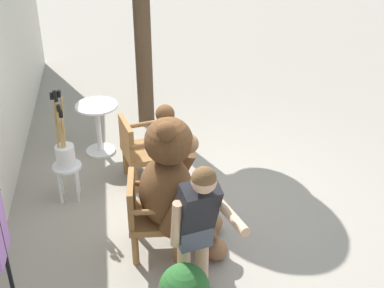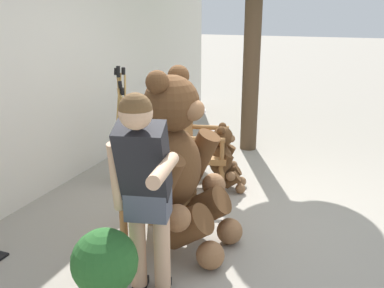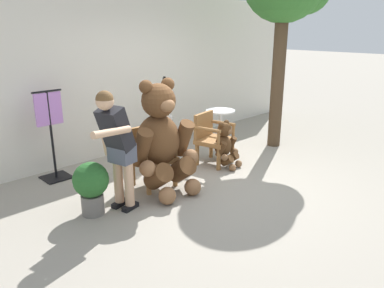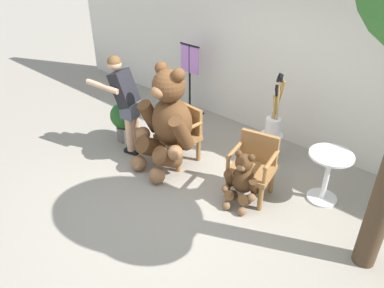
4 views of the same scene
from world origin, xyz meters
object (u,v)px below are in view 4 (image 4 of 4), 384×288
at_px(wooden_chair_right, 253,165).
at_px(person_visitor, 125,98).
at_px(potted_plant, 124,119).
at_px(wooden_chair_left, 181,132).
at_px(round_side_table, 328,172).
at_px(white_stool, 271,140).
at_px(teddy_bear_small, 242,180).
at_px(clothing_display_stand, 190,79).
at_px(teddy_bear_large, 167,120).
at_px(brush_bucket, 274,121).

height_order(wooden_chair_right, person_visitor, person_visitor).
distance_m(person_visitor, potted_plant, 0.62).
bearing_deg(wooden_chair_right, wooden_chair_left, 179.95).
xyz_separation_m(wooden_chair_left, round_side_table, (2.11, 0.52, -0.01)).
height_order(white_stool, round_side_table, round_side_table).
relative_size(wooden_chair_left, wooden_chair_right, 1.00).
bearing_deg(teddy_bear_small, clothing_display_stand, 146.10).
distance_m(teddy_bear_large, brush_bucket, 1.57).
relative_size(teddy_bear_large, round_side_table, 2.20).
distance_m(wooden_chair_right, potted_plant, 2.42).
height_order(white_stool, potted_plant, potted_plant).
bearing_deg(clothing_display_stand, teddy_bear_large, -58.90).
bearing_deg(teddy_bear_large, potted_plant, 177.15).
height_order(potted_plant, clothing_display_stand, clothing_display_stand).
bearing_deg(person_visitor, wooden_chair_left, 24.54).
height_order(wooden_chair_right, potted_plant, wooden_chair_right).
bearing_deg(wooden_chair_right, teddy_bear_large, -168.64).
height_order(person_visitor, clothing_display_stand, person_visitor).
height_order(wooden_chair_right, teddy_bear_large, teddy_bear_large).
height_order(person_visitor, potted_plant, person_visitor).
distance_m(teddy_bear_large, potted_plant, 1.15).
distance_m(wooden_chair_left, potted_plant, 1.12).
height_order(teddy_bear_small, round_side_table, teddy_bear_small).
xyz_separation_m(white_stool, potted_plant, (-2.16, -1.09, 0.04)).
xyz_separation_m(wooden_chair_left, teddy_bear_large, (-0.01, -0.27, 0.31)).
relative_size(teddy_bear_small, person_visitor, 0.50).
distance_m(teddy_bear_small, round_side_table, 1.12).
xyz_separation_m(person_visitor, clothing_display_stand, (-0.11, 1.59, -0.20)).
bearing_deg(person_visitor, white_stool, 33.82).
relative_size(person_visitor, round_side_table, 2.16).
height_order(round_side_table, clothing_display_stand, clothing_display_stand).
distance_m(person_visitor, round_side_table, 3.08).
distance_m(white_stool, round_side_table, 1.11).
distance_m(potted_plant, clothing_display_stand, 1.48).
xyz_separation_m(round_side_table, potted_plant, (-3.21, -0.73, -0.05)).
bearing_deg(round_side_table, person_visitor, -163.05).
xyz_separation_m(teddy_bear_large, white_stool, (1.07, 1.15, -0.42)).
xyz_separation_m(person_visitor, potted_plant, (-0.30, 0.15, -0.52)).
distance_m(wooden_chair_left, brush_bucket, 1.40).
height_order(wooden_chair_left, potted_plant, wooden_chair_left).
relative_size(round_side_table, potted_plant, 1.06).
xyz_separation_m(white_stool, brush_bucket, (0.00, 0.00, 0.32)).
xyz_separation_m(teddy_bear_large, potted_plant, (-1.09, 0.05, -0.38)).
xyz_separation_m(wooden_chair_left, clothing_display_stand, (-0.91, 1.22, 0.26)).
relative_size(brush_bucket, clothing_display_stand, 0.70).
xyz_separation_m(white_stool, clothing_display_stand, (-1.97, 0.34, 0.36)).
relative_size(white_stool, brush_bucket, 0.48).
distance_m(wooden_chair_left, clothing_display_stand, 1.54).
relative_size(white_stool, clothing_display_stand, 0.34).
bearing_deg(brush_bucket, teddy_bear_large, -132.99).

